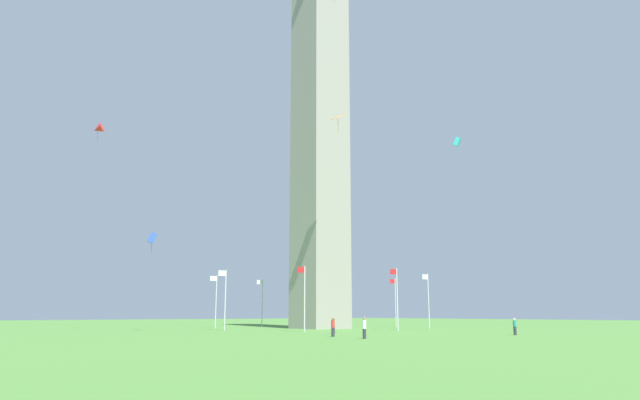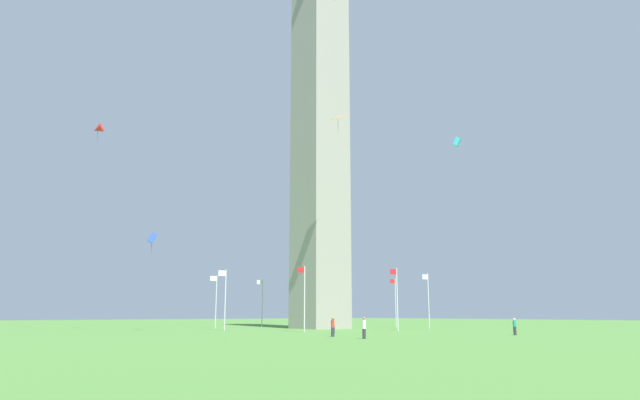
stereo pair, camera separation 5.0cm
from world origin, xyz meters
The scene contains 18 objects.
ground_plane centered at (0.00, 0.00, 0.00)m, with size 260.00×260.00×0.00m, color #477A33.
obelisk_monument centered at (0.00, 0.00, 28.26)m, with size 6.22×6.22×56.51m.
flagpole_n centered at (14.83, 0.00, 4.05)m, with size 1.12×0.14×7.35m.
flagpole_ne centered at (10.51, 10.44, 4.05)m, with size 1.12×0.14×7.35m.
flagpole_e centered at (0.06, 14.77, 4.05)m, with size 1.12×0.14×7.35m.
flagpole_se centered at (-10.38, 10.44, 4.05)m, with size 1.12×0.14×7.35m.
flagpole_s centered at (-14.70, 0.00, 4.05)m, with size 1.12×0.14×7.35m.
flagpole_sw centered at (-10.38, -10.44, 4.05)m, with size 1.12×0.14×7.35m.
flagpole_w centered at (0.06, -14.77, 4.05)m, with size 1.12×0.14×7.35m.
flagpole_nw centered at (10.51, -10.44, 4.05)m, with size 1.12×0.14×7.35m.
person_red_shirt centered at (16.21, 22.45, 0.85)m, with size 0.32×0.32×1.70m.
person_teal_shirt centered at (-0.04, 30.31, 0.79)m, with size 0.32×0.32×1.61m.
person_yellow_shirt centered at (10.88, 16.08, 0.79)m, with size 0.32×0.32×1.60m.
person_white_shirt centered at (16.85, 27.31, 0.88)m, with size 0.32×0.32×1.76m.
kite_cyan_box centered at (-1.37, 23.49, 21.21)m, with size 0.86×1.00×1.98m.
kite_blue_box centered at (23.27, -2.99, 10.93)m, with size 1.26×0.99×2.52m.
kite_orange_diamond centered at (5.65, 10.82, 26.10)m, with size 1.45×1.60×2.39m.
kite_red_delta centered at (29.18, -7.59, 24.57)m, with size 1.93×1.89×2.49m.
Camera 1 is at (49.73, 63.14, 2.07)m, focal length 32.25 mm.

